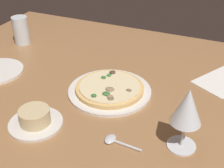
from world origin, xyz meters
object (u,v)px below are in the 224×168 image
object	(u,v)px
ramekin_on_saucer	(35,119)
water_glass	(21,32)
pizza_main	(110,89)
wine_glass_near	(187,109)
spoon	(115,141)

from	to	relation	value
ramekin_on_saucer	water_glass	world-z (taller)	water_glass
pizza_main	ramekin_on_saucer	world-z (taller)	ramekin_on_saucer
ramekin_on_saucer	wine_glass_near	size ratio (longest dim) A/B	0.87
water_glass	wine_glass_near	bearing A→B (deg)	155.15
pizza_main	water_glass	distance (cm)	54.72
ramekin_on_saucer	water_glass	xyz separation A→B (cm)	(38.15, -43.89, 3.18)
pizza_main	wine_glass_near	xyz separation A→B (cm)	(-27.25, 15.59, 10.87)
water_glass	spoon	bearing A→B (deg)	145.90
wine_glass_near	water_glass	bearing A→B (deg)	-24.85
water_glass	pizza_main	bearing A→B (deg)	157.99
wine_glass_near	spoon	xyz separation A→B (cm)	(16.44, 5.53, -11.58)
wine_glass_near	water_glass	size ratio (longest dim) A/B	1.48
ramekin_on_saucer	pizza_main	bearing A→B (deg)	-117.98
water_glass	ramekin_on_saucer	bearing A→B (deg)	130.99
wine_glass_near	water_glass	distance (cm)	86.06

